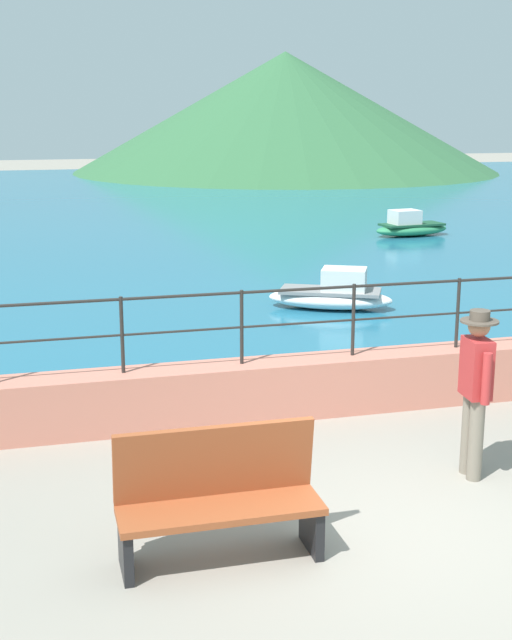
{
  "coord_description": "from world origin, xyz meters",
  "views": [
    {
      "loc": [
        -3.12,
        -6.47,
        3.68
      ],
      "look_at": [
        -0.4,
        3.7,
        1.1
      ],
      "focal_mm": 48.61,
      "sensor_mm": 36.0,
      "label": 1
    }
  ],
  "objects_px": {
    "boat_0": "(333,294)",
    "boat_4": "(410,227)",
    "bench_main": "(218,494)",
    "person_walking": "(475,385)"
  },
  "relations": [
    {
      "from": "boat_4",
      "to": "person_walking",
      "type": "bearing_deg",
      "value": -112.75
    },
    {
      "from": "bench_main",
      "to": "boat_4",
      "type": "relative_size",
      "value": 0.71
    },
    {
      "from": "boat_0",
      "to": "boat_4",
      "type": "height_order",
      "value": "same"
    },
    {
      "from": "boat_4",
      "to": "boat_0",
      "type": "bearing_deg",
      "value": -123.05
    },
    {
      "from": "boat_4",
      "to": "bench_main",
      "type": "bearing_deg",
      "value": -119.6
    },
    {
      "from": "person_walking",
      "to": "boat_0",
      "type": "distance_m",
      "value": 7.47
    },
    {
      "from": "bench_main",
      "to": "person_walking",
      "type": "bearing_deg",
      "value": 18.02
    },
    {
      "from": "bench_main",
      "to": "person_walking",
      "type": "height_order",
      "value": "person_walking"
    },
    {
      "from": "boat_0",
      "to": "person_walking",
      "type": "bearing_deg",
      "value": -98.99
    },
    {
      "from": "boat_0",
      "to": "bench_main",
      "type": "bearing_deg",
      "value": -115.88
    }
  ]
}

